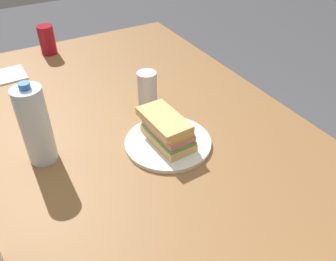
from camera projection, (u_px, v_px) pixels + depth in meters
The scene contains 7 objects.
dining_table at pixel (138, 178), 1.03m from camera, with size 1.83×1.12×0.74m.
paper_plate at pixel (168, 142), 1.04m from camera, with size 0.25×0.25×0.01m, color white.
sandwich at pixel (167, 129), 1.01m from camera, with size 0.19×0.11×0.08m.
soda_can_red at pixel (47, 40), 1.50m from camera, with size 0.07×0.07×0.12m, color maroon.
water_bottle_tall at pixel (35, 126), 0.92m from camera, with size 0.08×0.08×0.24m.
soda_can_silver at pixel (147, 89), 1.17m from camera, with size 0.07×0.07×0.12m, color silver.
paper_napkin at pixel (8, 75), 1.37m from camera, with size 0.13×0.13×0.01m, color white.
Camera 1 is at (-0.68, 0.28, 1.40)m, focal length 37.76 mm.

